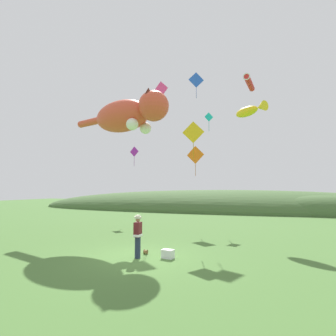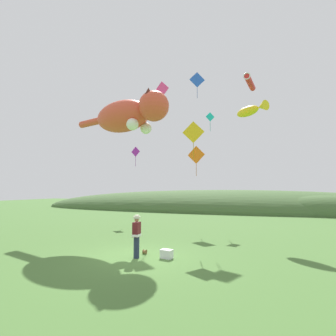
{
  "view_description": "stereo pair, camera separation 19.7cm",
  "coord_description": "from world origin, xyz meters",
  "px_view_note": "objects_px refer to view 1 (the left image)",
  "views": [
    {
      "loc": [
        4.83,
        -10.37,
        2.84
      ],
      "look_at": [
        0.0,
        4.0,
        4.11
      ],
      "focal_mm": 28.0,
      "sensor_mm": 36.0,
      "label": 1
    },
    {
      "loc": [
        5.02,
        -10.31,
        2.84
      ],
      "look_at": [
        0.0,
        4.0,
        4.11
      ],
      "focal_mm": 28.0,
      "sensor_mm": 36.0,
      "label": 2
    }
  ],
  "objects_px": {
    "festival_attendant": "(138,235)",
    "kite_diamond_pink": "(161,90)",
    "kite_diamond_gold": "(193,133)",
    "kite_diamond_blue": "(196,80)",
    "kite_fish_windsock": "(250,111)",
    "kite_spool": "(146,252)",
    "kite_giant_cat": "(128,115)",
    "picnic_cooler": "(168,254)",
    "kite_tube_streamer": "(249,83)",
    "kite_diamond_teal": "(209,117)",
    "kite_diamond_violet": "(134,152)",
    "kite_diamond_orange": "(195,155)"
  },
  "relations": [
    {
      "from": "festival_attendant",
      "to": "kite_diamond_pink",
      "type": "xyz_separation_m",
      "value": [
        -2.65,
        9.94,
        10.32
      ]
    },
    {
      "from": "kite_tube_streamer",
      "to": "kite_diamond_blue",
      "type": "bearing_deg",
      "value": 139.92
    },
    {
      "from": "kite_spool",
      "to": "kite_fish_windsock",
      "type": "distance_m",
      "value": 13.07
    },
    {
      "from": "kite_diamond_teal",
      "to": "kite_diamond_pink",
      "type": "bearing_deg",
      "value": -138.57
    },
    {
      "from": "kite_spool",
      "to": "kite_giant_cat",
      "type": "bearing_deg",
      "value": 126.09
    },
    {
      "from": "kite_spool",
      "to": "kite_giant_cat",
      "type": "height_order",
      "value": "kite_giant_cat"
    },
    {
      "from": "festival_attendant",
      "to": "kite_diamond_gold",
      "type": "xyz_separation_m",
      "value": [
        1.28,
        4.93,
        5.31
      ]
    },
    {
      "from": "picnic_cooler",
      "to": "kite_fish_windsock",
      "type": "height_order",
      "value": "kite_fish_windsock"
    },
    {
      "from": "kite_diamond_gold",
      "to": "kite_diamond_pink",
      "type": "bearing_deg",
      "value": 128.12
    },
    {
      "from": "kite_diamond_teal",
      "to": "kite_diamond_blue",
      "type": "height_order",
      "value": "kite_diamond_blue"
    },
    {
      "from": "kite_giant_cat",
      "to": "picnic_cooler",
      "type": "bearing_deg",
      "value": -47.56
    },
    {
      "from": "kite_spool",
      "to": "kite_diamond_pink",
      "type": "distance_m",
      "value": 14.74
    },
    {
      "from": "kite_giant_cat",
      "to": "kite_tube_streamer",
      "type": "relative_size",
      "value": 3.6
    },
    {
      "from": "festival_attendant",
      "to": "kite_fish_windsock",
      "type": "distance_m",
      "value": 13.07
    },
    {
      "from": "picnic_cooler",
      "to": "kite_diamond_blue",
      "type": "relative_size",
      "value": 0.25
    },
    {
      "from": "kite_giant_cat",
      "to": "kite_diamond_orange",
      "type": "xyz_separation_m",
      "value": [
        3.71,
        3.79,
        -2.37
      ]
    },
    {
      "from": "kite_diamond_gold",
      "to": "kite_diamond_pink",
      "type": "height_order",
      "value": "kite_diamond_pink"
    },
    {
      "from": "kite_diamond_violet",
      "to": "festival_attendant",
      "type": "bearing_deg",
      "value": -63.21
    },
    {
      "from": "kite_tube_streamer",
      "to": "kite_fish_windsock",
      "type": "bearing_deg",
      "value": 91.41
    },
    {
      "from": "kite_diamond_gold",
      "to": "kite_diamond_violet",
      "type": "xyz_separation_m",
      "value": [
        -7.34,
        7.08,
        0.15
      ]
    },
    {
      "from": "kite_diamond_teal",
      "to": "kite_diamond_violet",
      "type": "bearing_deg",
      "value": -171.49
    },
    {
      "from": "festival_attendant",
      "to": "kite_diamond_blue",
      "type": "relative_size",
      "value": 0.81
    },
    {
      "from": "kite_diamond_teal",
      "to": "picnic_cooler",
      "type": "bearing_deg",
      "value": -88.45
    },
    {
      "from": "kite_giant_cat",
      "to": "kite_diamond_blue",
      "type": "bearing_deg",
      "value": 55.93
    },
    {
      "from": "kite_diamond_pink",
      "to": "kite_diamond_teal",
      "type": "bearing_deg",
      "value": 41.43
    },
    {
      "from": "kite_spool",
      "to": "kite_tube_streamer",
      "type": "bearing_deg",
      "value": 53.85
    },
    {
      "from": "picnic_cooler",
      "to": "kite_fish_windsock",
      "type": "relative_size",
      "value": 0.22
    },
    {
      "from": "kite_spool",
      "to": "kite_diamond_orange",
      "type": "xyz_separation_m",
      "value": [
        0.44,
        8.27,
        5.35
      ]
    },
    {
      "from": "festival_attendant",
      "to": "kite_diamond_gold",
      "type": "height_order",
      "value": "kite_diamond_gold"
    },
    {
      "from": "kite_diamond_pink",
      "to": "kite_diamond_blue",
      "type": "height_order",
      "value": "kite_diamond_blue"
    },
    {
      "from": "kite_diamond_orange",
      "to": "kite_fish_windsock",
      "type": "bearing_deg",
      "value": 8.22
    },
    {
      "from": "kite_fish_windsock",
      "to": "kite_giant_cat",
      "type": "bearing_deg",
      "value": -150.41
    },
    {
      "from": "kite_diamond_teal",
      "to": "festival_attendant",
      "type": "bearing_deg",
      "value": -93.79
    },
    {
      "from": "kite_fish_windsock",
      "to": "kite_diamond_teal",
      "type": "bearing_deg",
      "value": 135.99
    },
    {
      "from": "kite_spool",
      "to": "kite_fish_windsock",
      "type": "xyz_separation_m",
      "value": [
        4.41,
        8.85,
        8.55
      ]
    },
    {
      "from": "kite_fish_windsock",
      "to": "kite_diamond_blue",
      "type": "xyz_separation_m",
      "value": [
        -4.16,
        0.84,
        3.24
      ]
    },
    {
      "from": "kite_diamond_gold",
      "to": "kite_diamond_blue",
      "type": "relative_size",
      "value": 1.01
    },
    {
      "from": "kite_giant_cat",
      "to": "kite_diamond_gold",
      "type": "height_order",
      "value": "kite_giant_cat"
    },
    {
      "from": "festival_attendant",
      "to": "kite_diamond_teal",
      "type": "height_order",
      "value": "kite_diamond_teal"
    },
    {
      "from": "picnic_cooler",
      "to": "kite_diamond_blue",
      "type": "height_order",
      "value": "kite_diamond_blue"
    },
    {
      "from": "kite_spool",
      "to": "kite_giant_cat",
      "type": "relative_size",
      "value": 0.02
    },
    {
      "from": "kite_diamond_teal",
      "to": "kite_diamond_violet",
      "type": "height_order",
      "value": "kite_diamond_teal"
    },
    {
      "from": "picnic_cooler",
      "to": "kite_tube_streamer",
      "type": "relative_size",
      "value": 0.25
    },
    {
      "from": "kite_spool",
      "to": "kite_diamond_pink",
      "type": "bearing_deg",
      "value": 106.36
    },
    {
      "from": "picnic_cooler",
      "to": "kite_diamond_teal",
      "type": "bearing_deg",
      "value": 91.55
    },
    {
      "from": "kite_fish_windsock",
      "to": "kite_diamond_orange",
      "type": "relative_size",
      "value": 1.11
    },
    {
      "from": "picnic_cooler",
      "to": "kite_diamond_pink",
      "type": "distance_m",
      "value": 15.15
    },
    {
      "from": "kite_diamond_blue",
      "to": "kite_diamond_violet",
      "type": "bearing_deg",
      "value": 165.87
    },
    {
      "from": "kite_diamond_pink",
      "to": "festival_attendant",
      "type": "bearing_deg",
      "value": -75.07
    },
    {
      "from": "kite_diamond_orange",
      "to": "kite_diamond_pink",
      "type": "bearing_deg",
      "value": 163.26
    }
  ]
}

